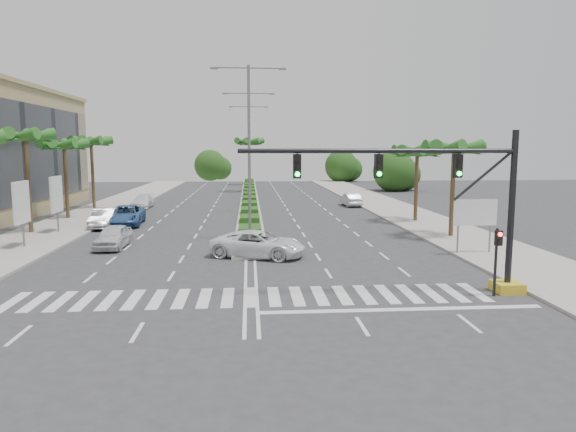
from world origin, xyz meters
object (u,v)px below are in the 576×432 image
Objects in this scene: car_parked_a at (113,237)px; car_parked_b at (105,218)px; car_crossing at (258,244)px; car_parked_d at (143,202)px; car_parked_c at (125,216)px; car_right at (351,200)px.

car_parked_a is 0.91× the size of car_parked_b.
car_parked_d is at bearing 44.22° from car_crossing.
car_parked_c reaches higher than car_parked_a.
car_parked_d is 22.93m from car_right.
car_crossing is (9.32, -3.52, 0.04)m from car_parked_a.
car_crossing is at bearing -47.89° from car_parked_b.
car_crossing is at bearing -19.23° from car_parked_a.
car_parked_a is 1.00× the size of car_right.
car_crossing reaches higher than car_parked_d.
car_crossing is (12.27, -12.35, -0.01)m from car_parked_b.
car_parked_d is (-2.75, 22.91, -0.05)m from car_parked_a.
car_parked_b is 0.81× the size of car_parked_c.
car_parked_c is (1.37, 1.22, 0.04)m from car_parked_b.
car_crossing is (10.90, -13.57, -0.05)m from car_parked_c.
car_parked_c is (-1.58, 10.05, 0.09)m from car_parked_a.
car_parked_d is 0.84× the size of car_crossing.
car_parked_b is 14.09m from car_parked_d.
car_parked_b is at bearing -90.26° from car_parked_d.
car_right is (10.86, 26.50, -0.06)m from car_crossing.
car_parked_a reaches higher than car_right.
car_parked_c is at bearing -84.25° from car_parked_d.
car_parked_a is 9.31m from car_parked_b.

